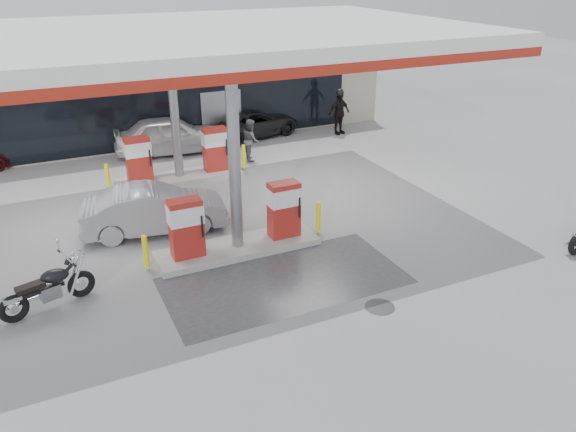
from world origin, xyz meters
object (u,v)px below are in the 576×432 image
object	(u,v)px
pump_island_far	(179,161)
biker_walking	(339,113)
pump_island_near	(237,227)
sedan_white	(171,135)
parked_car_right	(253,123)
attendant	(251,140)
parked_motorcycle	(49,289)
hatchback_silver	(154,209)

from	to	relation	value
pump_island_far	biker_walking	distance (m)	8.63
pump_island_near	pump_island_far	distance (m)	6.00
sedan_white	biker_walking	xyz separation A→B (m)	(7.65, -0.51, 0.20)
parked_car_right	biker_walking	world-z (taller)	biker_walking
attendant	parked_car_right	xyz separation A→B (m)	(1.29, 3.00, -0.21)
parked_car_right	biker_walking	bearing A→B (deg)	-123.11
pump_island_far	attendant	world-z (taller)	pump_island_far
pump_island_near	sedan_white	world-z (taller)	pump_island_near
pump_island_near	pump_island_far	size ratio (longest dim) A/B	1.00
parked_motorcycle	hatchback_silver	distance (m)	4.32
hatchback_silver	parked_car_right	xyz separation A→B (m)	(6.25, 7.80, -0.08)
sedan_white	hatchback_silver	xyz separation A→B (m)	(-2.30, -7.00, -0.08)
sedan_white	biker_walking	bearing A→B (deg)	-86.81
parked_motorcycle	hatchback_silver	xyz separation A→B (m)	(3.12, 2.98, 0.19)
parked_car_right	biker_walking	xyz separation A→B (m)	(3.69, -1.31, 0.36)
parked_motorcycle	pump_island_near	bearing A→B (deg)	-7.92
hatchback_silver	pump_island_far	bearing A→B (deg)	-16.66
parked_car_right	hatchback_silver	bearing A→B (deg)	127.74
hatchback_silver	biker_walking	distance (m)	11.88
pump_island_near	biker_walking	xyz separation A→B (m)	(8.19, 8.69, 0.26)
sedan_white	biker_walking	world-z (taller)	biker_walking
parked_motorcycle	sedan_white	bearing A→B (deg)	44.48
parked_motorcycle	sedan_white	distance (m)	11.36
pump_island_near	parked_car_right	distance (m)	10.97
attendant	biker_walking	world-z (taller)	biker_walking
attendant	biker_walking	distance (m)	5.26
attendant	pump_island_far	bearing A→B (deg)	120.27
sedan_white	pump_island_near	bearing A→B (deg)	-176.39
sedan_white	pump_island_far	bearing A→B (deg)	177.33
sedan_white	biker_walking	size ratio (longest dim) A/B	2.33
attendant	biker_walking	bearing A→B (deg)	-58.33
sedan_white	parked_car_right	xyz separation A→B (m)	(3.95, 0.80, -0.16)
parked_car_right	attendant	bearing A→B (deg)	143.16
sedan_white	parked_car_right	distance (m)	4.04
hatchback_silver	pump_island_near	bearing A→B (deg)	-133.45
pump_island_near	parked_motorcycle	xyz separation A→B (m)	(-4.87, -0.78, -0.20)
attendant	parked_car_right	distance (m)	3.27
pump_island_far	biker_walking	world-z (taller)	biker_walking
sedan_white	hatchback_silver	world-z (taller)	sedan_white
pump_island_near	attendant	size ratio (longest dim) A/B	3.13
attendant	hatchback_silver	bearing A→B (deg)	147.03
sedan_white	parked_car_right	world-z (taller)	sedan_white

